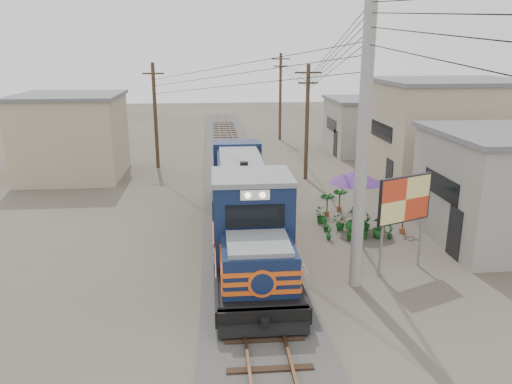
{
  "coord_description": "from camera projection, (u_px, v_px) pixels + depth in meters",
  "views": [
    {
      "loc": [
        -1.33,
        -15.85,
        7.89
      ],
      "look_at": [
        0.46,
        3.75,
        2.2
      ],
      "focal_mm": 35.0,
      "sensor_mm": 36.0,
      "label": 1
    }
  ],
  "objects": [
    {
      "name": "ballast",
      "position": [
        237.0,
        198.0,
        27.02
      ],
      "size": [
        3.6,
        70.0,
        0.16
      ],
      "primitive_type": "cube",
      "color": "#595651",
      "rests_on": "ground"
    },
    {
      "name": "wooden_pole_left",
      "position": [
        155.0,
        114.0,
        33.24
      ],
      "size": [
        1.6,
        0.24,
        7.0
      ],
      "color": "#4C3826",
      "rests_on": "ground"
    },
    {
      "name": "vendor",
      "position": [
        390.0,
        197.0,
        24.87
      ],
      "size": [
        0.59,
        0.42,
        1.53
      ],
      "primitive_type": "imported",
      "rotation": [
        0.0,
        0.0,
        3.24
      ],
      "color": "black",
      "rests_on": "ground"
    },
    {
      "name": "wooden_pole_far",
      "position": [
        280.0,
        95.0,
        43.59
      ],
      "size": [
        1.6,
        0.24,
        7.5
      ],
      "color": "#4C3826",
      "rests_on": "ground"
    },
    {
      "name": "ground",
      "position": [
        253.0,
        282.0,
        17.47
      ],
      "size": [
        120.0,
        120.0,
        0.0
      ],
      "primitive_type": "plane",
      "color": "#473F35",
      "rests_on": "ground"
    },
    {
      "name": "market_umbrella",
      "position": [
        356.0,
        177.0,
        22.27
      ],
      "size": [
        2.48,
        2.48,
        2.68
      ],
      "rotation": [
        0.0,
        0.0,
        -0.02
      ],
      "color": "black",
      "rests_on": "ground"
    },
    {
      "name": "shophouse_left",
      "position": [
        72.0,
        136.0,
        31.18
      ],
      "size": [
        6.3,
        6.3,
        5.2
      ],
      "color": "tan",
      "rests_on": "ground"
    },
    {
      "name": "shophouse_mid",
      "position": [
        448.0,
        133.0,
        29.17
      ],
      "size": [
        8.4,
        7.35,
        6.2
      ],
      "color": "tan",
      "rests_on": "ground"
    },
    {
      "name": "power_lines",
      "position": [
        234.0,
        55.0,
        23.48
      ],
      "size": [
        9.65,
        19.0,
        3.3
      ],
      "color": "black",
      "rests_on": "ground"
    },
    {
      "name": "plant_nursery",
      "position": [
        354.0,
        224.0,
        21.99
      ],
      "size": [
        3.24,
        3.02,
        1.07
      ],
      "color": "#18551D",
      "rests_on": "ground"
    },
    {
      "name": "shophouse_back",
      "position": [
        369.0,
        125.0,
        38.89
      ],
      "size": [
        6.3,
        6.3,
        4.2
      ],
      "color": "gray",
      "rests_on": "ground"
    },
    {
      "name": "wooden_pole_mid",
      "position": [
        307.0,
        120.0,
        30.24
      ],
      "size": [
        1.6,
        0.24,
        7.0
      ],
      "color": "#4C3826",
      "rests_on": "ground"
    },
    {
      "name": "billboard",
      "position": [
        405.0,
        202.0,
        17.62
      ],
      "size": [
        2.19,
        1.02,
        3.61
      ],
      "rotation": [
        0.0,
        0.0,
        0.4
      ],
      "color": "#99999E",
      "rests_on": "ground"
    },
    {
      "name": "utility_pole_main",
      "position": [
        363.0,
        142.0,
        15.91
      ],
      "size": [
        0.4,
        0.4,
        10.0
      ],
      "color": "#9E9B93",
      "rests_on": "ground"
    },
    {
      "name": "locomotive",
      "position": [
        245.0,
        206.0,
        20.5
      ],
      "size": [
        2.73,
        14.85,
        3.68
      ],
      "color": "black",
      "rests_on": "ground"
    },
    {
      "name": "track",
      "position": [
        237.0,
        195.0,
        26.97
      ],
      "size": [
        1.15,
        70.0,
        0.12
      ],
      "color": "#51331E",
      "rests_on": "ground"
    }
  ]
}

